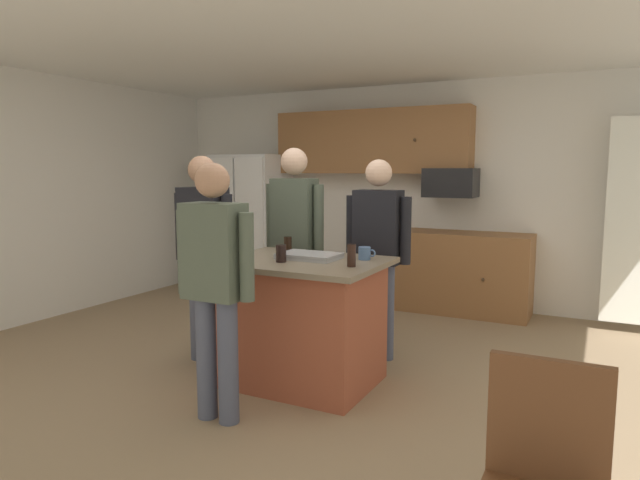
% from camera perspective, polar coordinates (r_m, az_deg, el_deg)
% --- Properties ---
extents(floor, '(7.04, 7.04, 0.00)m').
position_cam_1_polar(floor, '(4.58, -2.73, -13.21)').
color(floor, '#937A5B').
rests_on(floor, ground).
extents(ceiling, '(7.04, 7.04, 0.00)m').
position_cam_1_polar(ceiling, '(4.40, -2.95, 20.38)').
color(ceiling, white).
extents(back_wall, '(6.40, 0.10, 2.60)m').
position_cam_1_polar(back_wall, '(6.87, 8.93, 4.67)').
color(back_wall, white).
rests_on(back_wall, ground).
extents(side_wall_left, '(0.10, 5.60, 2.60)m').
position_cam_1_polar(side_wall_left, '(6.51, -28.11, 3.77)').
color(side_wall_left, white).
rests_on(side_wall_left, ground).
extents(cabinet_run_upper, '(2.40, 0.38, 0.75)m').
position_cam_1_polar(cabinet_run_upper, '(6.82, 5.26, 9.97)').
color(cabinet_run_upper, '#936038').
extents(cabinet_run_lower, '(1.80, 0.63, 0.90)m').
position_cam_1_polar(cabinet_run_lower, '(6.49, 12.94, -3.13)').
color(cabinet_run_lower, '#936038').
rests_on(cabinet_run_lower, ground).
extents(refrigerator, '(0.87, 0.76, 1.78)m').
position_cam_1_polar(refrigerator, '(7.40, -7.05, 1.72)').
color(refrigerator, white).
rests_on(refrigerator, ground).
extents(microwave_over_range, '(0.56, 0.40, 0.32)m').
position_cam_1_polar(microwave_over_range, '(6.41, 13.24, 5.73)').
color(microwave_over_range, black).
extents(kitchen_island, '(1.20, 0.93, 0.94)m').
position_cam_1_polar(kitchen_island, '(4.21, -1.88, -8.27)').
color(kitchen_island, '#9E4C33').
rests_on(kitchen_island, ground).
extents(person_elder_center, '(0.57, 0.22, 1.68)m').
position_cam_1_polar(person_elder_center, '(4.67, 5.93, -0.53)').
color(person_elder_center, '#4C5166').
rests_on(person_elder_center, ground).
extents(person_guest_by_door, '(0.57, 0.24, 1.78)m').
position_cam_1_polar(person_guest_by_door, '(4.93, -2.63, 0.74)').
color(person_guest_by_door, '#383842').
rests_on(person_guest_by_door, ground).
extents(person_guest_left, '(0.57, 0.22, 1.64)m').
position_cam_1_polar(person_guest_left, '(3.53, -10.68, -3.57)').
color(person_guest_left, '#4C5166').
rests_on(person_guest_left, ground).
extents(person_host_foreground, '(0.57, 0.22, 1.71)m').
position_cam_1_polar(person_host_foreground, '(4.67, -11.80, -0.41)').
color(person_host_foreground, '#4C5166').
rests_on(person_host_foreground, ground).
extents(glass_dark_ale, '(0.06, 0.06, 0.13)m').
position_cam_1_polar(glass_dark_ale, '(4.47, -3.31, -0.46)').
color(glass_dark_ale, black).
rests_on(glass_dark_ale, kitchen_island).
extents(tumbler_amber, '(0.08, 0.08, 0.13)m').
position_cam_1_polar(tumbler_amber, '(4.01, -4.00, -1.37)').
color(tumbler_amber, black).
rests_on(tumbler_amber, kitchen_island).
extents(mug_blue_stoneware, '(0.13, 0.09, 0.09)m').
position_cam_1_polar(mug_blue_stoneware, '(4.12, 4.61, -1.36)').
color(mug_blue_stoneware, '#4C6B99').
rests_on(mug_blue_stoneware, kitchen_island).
extents(glass_stout_tall, '(0.06, 0.06, 0.16)m').
position_cam_1_polar(glass_stout_tall, '(3.81, 3.24, -1.59)').
color(glass_stout_tall, black).
rests_on(glass_stout_tall, kitchen_island).
extents(mug_ceramic_white, '(0.13, 0.09, 0.09)m').
position_cam_1_polar(mug_ceramic_white, '(4.07, -9.10, -1.56)').
color(mug_ceramic_white, white).
rests_on(mug_ceramic_white, kitchen_island).
extents(serving_tray, '(0.44, 0.30, 0.04)m').
position_cam_1_polar(serving_tray, '(4.15, -1.11, -1.64)').
color(serving_tray, '#B7B7BC').
rests_on(serving_tray, kitchen_island).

